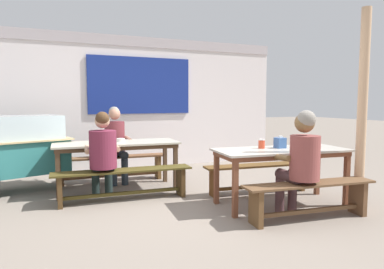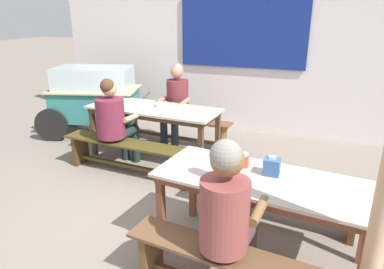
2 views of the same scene
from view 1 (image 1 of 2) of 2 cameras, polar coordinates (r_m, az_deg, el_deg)
The scene contains 16 objects.
ground_plane at distance 4.69m, azimuth -0.38°, elevation -11.48°, with size 40.00×40.00×0.00m, color gray.
backdrop_wall at distance 7.23m, azimuth -9.62°, elevation 5.52°, with size 6.42×0.23×2.63m.
dining_table_far at distance 5.49m, azimuth -12.05°, elevation -1.97°, with size 1.89×0.84×0.74m.
dining_table_near at distance 4.75m, azimuth 14.21°, elevation -3.17°, with size 1.81×0.91×0.74m.
bench_far_back at distance 6.15m, azimuth -12.79°, elevation -4.67°, with size 1.86×0.40×0.43m.
bench_far_front at distance 4.95m, azimuth -10.96°, elevation -7.14°, with size 1.90×0.44×0.43m.
bench_near_back at distance 5.35m, azimuth 10.63°, elevation -6.21°, with size 1.66×0.46×0.43m.
bench_near_front at distance 4.32m, azimuth 18.43°, elevation -9.26°, with size 1.63×0.47×0.43m.
food_cart at distance 5.92m, azimuth -26.40°, elevation -1.84°, with size 1.91×1.25×1.14m.
person_center_facing at distance 6.04m, azimuth -12.23°, elevation -0.89°, with size 0.45×0.54×1.27m.
person_near_front at distance 4.24m, azimuth 17.20°, elevation -3.51°, with size 0.47×0.57×1.26m.
person_left_back_turned at distance 4.91m, azimuth -14.19°, elevation -2.63°, with size 0.50×0.61×1.22m.
tissue_box at distance 4.84m, azimuth 14.00°, elevation -1.29°, with size 0.13×0.11×0.16m.
condiment_jar at distance 4.75m, azimuth 11.15°, elevation -1.49°, with size 0.08×0.08×0.12m.
soup_bowl at distance 5.55m, azimuth -11.48°, elevation -0.87°, with size 0.14×0.14×0.05m, color silver.
wooden_support_post at distance 4.82m, azimuth 25.74°, elevation 3.44°, with size 0.12×0.12×2.48m, color tan.
Camera 1 is at (-1.80, -4.11, 1.37)m, focal length 33.09 mm.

